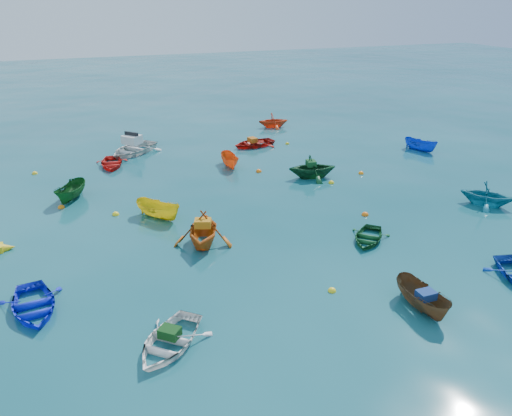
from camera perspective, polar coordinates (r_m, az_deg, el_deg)
name	(u,v)px	position (r m, az deg, el deg)	size (l,w,h in m)	color
ground	(296,259)	(21.96, 4.57, -5.82)	(160.00, 160.00, 0.00)	#0A404C
dinghy_blue_sw	(34,311)	(20.31, -24.02, -10.67)	(2.29, 3.20, 0.66)	#1121D6
dinghy_white_near	(169,346)	(17.26, -9.89, -15.30)	(2.23, 3.11, 0.65)	white
sampan_brown_mid	(421,309)	(19.68, 18.33, -10.86)	(1.03, 2.72, 1.05)	brown
dinghy_orange_w	(204,243)	(23.31, -6.00, -4.04)	(2.74, 3.18, 1.67)	#C85912
sampan_yellow_mid	(159,218)	(26.23, -11.01, -1.11)	(1.04, 2.76, 1.07)	yellow
dinghy_green_e	(368,240)	(24.03, 12.63, -3.63)	(1.86, 2.60, 0.54)	#124E23
dinghy_cyan_se	(485,205)	(30.07, 24.71, 0.32)	(2.34, 2.72, 1.43)	teal
sampan_orange_n	(230,166)	(33.55, -2.97, 4.78)	(0.97, 2.57, 0.99)	#F35B16
dinghy_green_n	(312,178)	(31.61, 6.41, 3.47)	(2.55, 2.96, 1.56)	#0F4320
dinghy_red_ne	(254,146)	(38.05, -0.27, 7.07)	(2.35, 3.28, 0.68)	#B4160F
sampan_blue_far	(420,150)	(38.93, 18.21, 6.27)	(0.98, 2.59, 1.00)	#0F3AC1
dinghy_red_far	(112,166)	(34.92, -16.17, 4.62)	(2.13, 2.97, 0.62)	red
dinghy_orange_far	(273,127)	(43.72, 1.98, 9.23)	(2.20, 2.55, 1.34)	red
sampan_green_far	(72,199)	(29.89, -20.25, 0.92)	(1.05, 2.78, 1.07)	#124F1B
motorboat_white	(133,153)	(37.42, -13.84, 6.11)	(3.01, 4.20, 1.47)	silver
tarp_green_a	(170,332)	(17.03, -9.83, -13.83)	(0.66, 0.50, 0.32)	#0F3E13
tarp_blue_a	(426,295)	(19.22, 18.86, -9.39)	(0.65, 0.49, 0.31)	navy
tarp_orange_a	(203,223)	(22.91, -6.09, -1.73)	(0.74, 0.56, 0.36)	orange
tarp_green_b	(311,163)	(31.27, 6.31, 5.10)	(0.71, 0.54, 0.35)	#11451C
tarp_orange_b	(252,140)	(37.86, -0.40, 7.79)	(0.71, 0.53, 0.34)	#BA5C13
buoy_ye_a	(332,291)	(19.91, 8.67, -9.39)	(0.32, 0.32, 0.32)	yellow
buoy_or_b	(365,215)	(26.67, 12.35, -0.81)	(0.37, 0.37, 0.37)	orange
buoy_ye_b	(116,215)	(27.11, -15.74, -0.76)	(0.36, 0.36, 0.36)	yellow
buoy_or_c	(61,208)	(28.91, -21.36, 0.00)	(0.36, 0.36, 0.36)	orange
buoy_ye_c	(331,183)	(30.81, 8.59, 2.82)	(0.35, 0.35, 0.35)	yellow
buoy_or_d	(259,172)	(32.43, 0.32, 4.15)	(0.38, 0.38, 0.38)	orange
buoy_ye_d	(35,174)	(35.08, -23.95, 3.58)	(0.35, 0.35, 0.35)	yellow
buoy_or_e	(361,174)	(32.79, 11.91, 3.85)	(0.35, 0.35, 0.35)	orange
buoy_ye_e	(287,144)	(38.67, 3.60, 7.30)	(0.31, 0.31, 0.31)	gold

